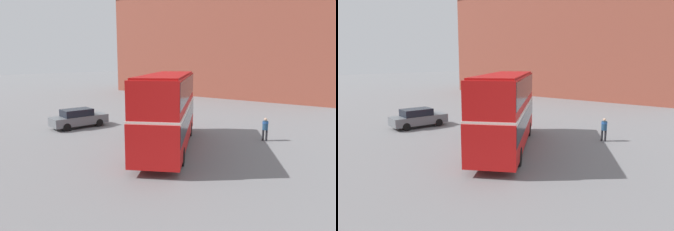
% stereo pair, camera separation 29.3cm
% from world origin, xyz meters
% --- Properties ---
extents(ground_plane, '(240.00, 240.00, 0.00)m').
position_xyz_m(ground_plane, '(0.00, 0.00, 0.00)').
color(ground_plane, slate).
extents(building_row_right, '(9.26, 37.86, 17.09)m').
position_xyz_m(building_row_right, '(30.40, 12.72, 8.56)').
color(building_row_right, brown).
rests_on(building_row_right, ground_plane).
extents(double_decker_bus, '(10.44, 7.47, 4.70)m').
position_xyz_m(double_decker_bus, '(0.61, -0.19, 2.69)').
color(double_decker_bus, red).
rests_on(double_decker_bus, ground_plane).
extents(pedestrian_foreground, '(0.42, 0.42, 1.62)m').
position_xyz_m(pedestrian_foreground, '(6.15, -4.41, 0.99)').
color(pedestrian_foreground, '#232328').
rests_on(pedestrian_foreground, ground_plane).
extents(parked_car_kerb_near, '(4.82, 2.67, 1.56)m').
position_xyz_m(parked_car_kerb_near, '(0.93, 9.52, 0.78)').
color(parked_car_kerb_near, slate).
rests_on(parked_car_kerb_near, ground_plane).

